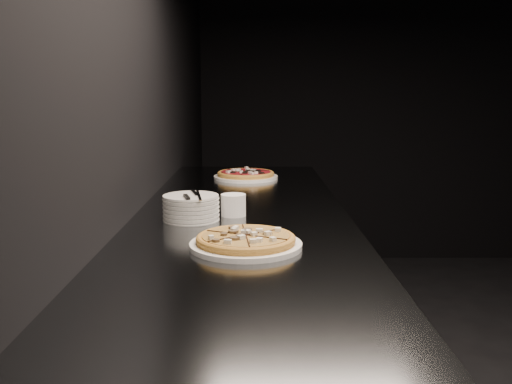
{
  "coord_description": "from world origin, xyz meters",
  "views": [
    {
      "loc": [
        -2.09,
        -1.98,
        1.34
      ],
      "look_at": [
        -2.08,
        -0.05,
        1.0
      ],
      "focal_mm": 40.0,
      "sensor_mm": 36.0,
      "label": 1
    }
  ],
  "objects_px": {
    "pizza_tomato": "(246,175)",
    "cutlery": "(193,195)",
    "plate_stack": "(191,207)",
    "ramekin": "(233,204)",
    "pizza_mushroom": "(246,241)",
    "counter": "(242,333)"
  },
  "relations": [
    {
      "from": "counter",
      "to": "cutlery",
      "type": "relative_size",
      "value": 12.32
    },
    {
      "from": "pizza_tomato",
      "to": "plate_stack",
      "type": "relative_size",
      "value": 1.9
    },
    {
      "from": "plate_stack",
      "to": "ramekin",
      "type": "xyz_separation_m",
      "value": [
        0.14,
        0.06,
        -0.0
      ]
    },
    {
      "from": "counter",
      "to": "pizza_mushroom",
      "type": "bearing_deg",
      "value": -87.44
    },
    {
      "from": "plate_stack",
      "to": "cutlery",
      "type": "distance_m",
      "value": 0.05
    },
    {
      "from": "pizza_mushroom",
      "to": "counter",
      "type": "bearing_deg",
      "value": 92.56
    },
    {
      "from": "pizza_tomato",
      "to": "cutlery",
      "type": "xyz_separation_m",
      "value": [
        -0.16,
        -0.91,
        0.07
      ]
    },
    {
      "from": "pizza_mushroom",
      "to": "plate_stack",
      "type": "xyz_separation_m",
      "value": [
        -0.19,
        0.34,
        0.02
      ]
    },
    {
      "from": "plate_stack",
      "to": "ramekin",
      "type": "bearing_deg",
      "value": 23.34
    },
    {
      "from": "pizza_tomato",
      "to": "cutlery",
      "type": "relative_size",
      "value": 1.77
    },
    {
      "from": "pizza_mushroom",
      "to": "pizza_tomato",
      "type": "relative_size",
      "value": 1.03
    },
    {
      "from": "plate_stack",
      "to": "cutlery",
      "type": "height_order",
      "value": "cutlery"
    },
    {
      "from": "plate_stack",
      "to": "ramekin",
      "type": "height_order",
      "value": "plate_stack"
    },
    {
      "from": "counter",
      "to": "pizza_mushroom",
      "type": "xyz_separation_m",
      "value": [
        0.02,
        -0.47,
        0.48
      ]
    },
    {
      "from": "counter",
      "to": "plate_stack",
      "type": "bearing_deg",
      "value": -142.51
    },
    {
      "from": "counter",
      "to": "plate_stack",
      "type": "height_order",
      "value": "plate_stack"
    },
    {
      "from": "pizza_mushroom",
      "to": "cutlery",
      "type": "height_order",
      "value": "cutlery"
    },
    {
      "from": "pizza_mushroom",
      "to": "ramekin",
      "type": "height_order",
      "value": "ramekin"
    },
    {
      "from": "ramekin",
      "to": "cutlery",
      "type": "bearing_deg",
      "value": -150.59
    },
    {
      "from": "pizza_tomato",
      "to": "plate_stack",
      "type": "xyz_separation_m",
      "value": [
        -0.17,
        -0.9,
        0.02
      ]
    },
    {
      "from": "pizza_tomato",
      "to": "cutlery",
      "type": "height_order",
      "value": "cutlery"
    },
    {
      "from": "counter",
      "to": "plate_stack",
      "type": "xyz_separation_m",
      "value": [
        -0.17,
        -0.13,
        0.5
      ]
    }
  ]
}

